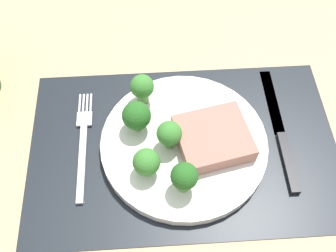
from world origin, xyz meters
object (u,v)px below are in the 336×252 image
object	(u,v)px
steak	(213,138)
fork	(83,143)
plate	(184,144)
knife	(282,137)

from	to	relation	value
steak	fork	bearing A→B (deg)	174.40
plate	steak	xyz separation A→B (cm)	(4.23, -0.51, 2.10)
plate	steak	distance (cm)	4.75
steak	fork	size ratio (longest dim) A/B	0.54
plate	steak	size ratio (longest dim) A/B	2.44
plate	fork	world-z (taller)	plate
steak	knife	bearing A→B (deg)	5.35
steak	fork	world-z (taller)	steak
steak	fork	xyz separation A→B (cm)	(-19.66, 1.93, -2.65)
fork	steak	bearing A→B (deg)	-2.74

